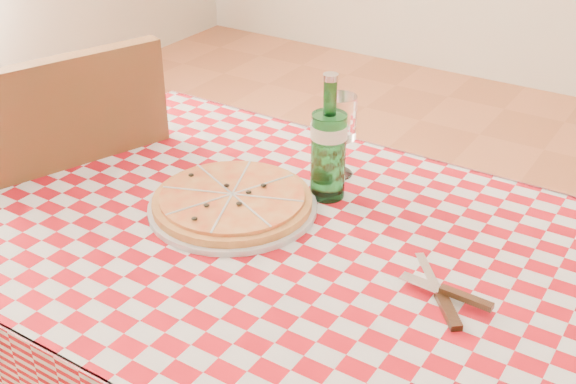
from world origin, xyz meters
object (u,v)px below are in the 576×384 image
at_px(water_bottle, 329,137).
at_px(wine_glass, 339,136).
at_px(chair_far, 68,212).
at_px(pizza_plate, 232,200).
at_px(dining_table, 280,278).

relative_size(water_bottle, wine_glass, 1.45).
distance_m(chair_far, wine_glass, 0.72).
height_order(chair_far, pizza_plate, chair_far).
bearing_deg(water_bottle, chair_far, -168.15).
relative_size(dining_table, pizza_plate, 3.57).
bearing_deg(chair_far, wine_glass, -140.65).
bearing_deg(water_bottle, pizza_plate, -130.94).
height_order(pizza_plate, water_bottle, water_bottle).
bearing_deg(dining_table, wine_glass, 95.98).
bearing_deg(wine_glass, dining_table, -84.02).
xyz_separation_m(water_bottle, wine_glass, (-0.03, 0.09, -0.04)).
relative_size(dining_table, wine_glass, 6.62).
relative_size(dining_table, water_bottle, 4.56).
xyz_separation_m(dining_table, wine_glass, (-0.03, 0.27, 0.19)).
xyz_separation_m(dining_table, chair_far, (-0.65, 0.04, -0.09)).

